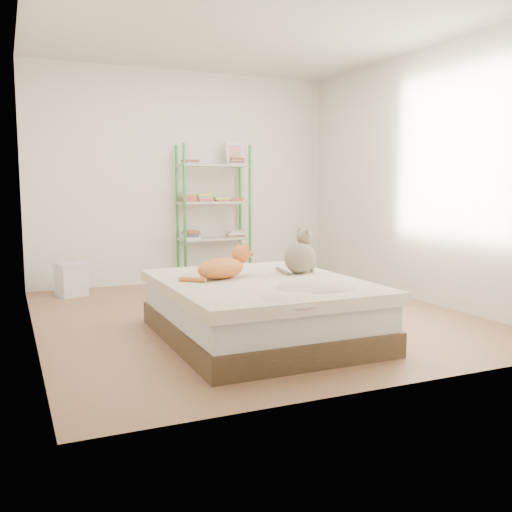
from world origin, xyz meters
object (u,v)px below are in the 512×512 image
bed (260,309)px  shelf_unit (214,212)px  grey_cat (300,251)px  cardboard_box (200,286)px  orange_cat (221,266)px  white_bin (71,279)px

bed → shelf_unit: shelf_unit is taller
bed → grey_cat: grey_cat is taller
shelf_unit → cardboard_box: 1.46m
cardboard_box → bed: bearing=-63.2°
bed → cardboard_box: (-0.00, 1.50, -0.06)m
orange_cat → grey_cat: size_ratio=1.38×
cardboard_box → shelf_unit: bearing=90.5°
bed → white_bin: (-1.18, 2.43, -0.05)m
grey_cat → cardboard_box: 1.49m
cardboard_box → white_bin: cardboard_box is taller
grey_cat → cardboard_box: size_ratio=0.59×
bed → orange_cat: 0.46m
orange_cat → cardboard_box: (0.26, 1.32, -0.40)m
shelf_unit → white_bin: bearing=-172.9°
shelf_unit → white_bin: shelf_unit is taller
bed → cardboard_box: bearing=89.9°
orange_cat → grey_cat: grey_cat is taller
orange_cat → white_bin: orange_cat is taller
shelf_unit → white_bin: (-1.75, -0.22, -0.69)m
shelf_unit → cardboard_box: shelf_unit is taller
shelf_unit → bed: bearing=-102.1°
orange_cat → white_bin: bearing=90.0°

